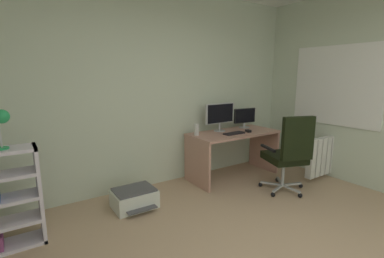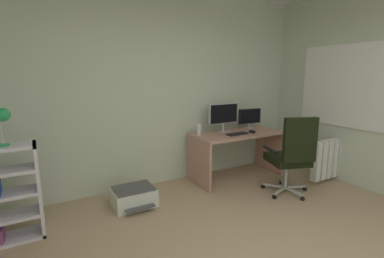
{
  "view_description": "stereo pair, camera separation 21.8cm",
  "coord_description": "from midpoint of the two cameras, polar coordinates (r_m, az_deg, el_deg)",
  "views": [
    {
      "loc": [
        -1.67,
        -1.11,
        1.6
      ],
      "look_at": [
        0.23,
        1.76,
        0.92
      ],
      "focal_mm": 26.02,
      "sensor_mm": 36.0,
      "label": 1
    },
    {
      "loc": [
        -1.48,
        -1.22,
        1.6
      ],
      "look_at": [
        0.23,
        1.76,
        0.92
      ],
      "focal_mm": 26.02,
      "sensor_mm": 36.0,
      "label": 2
    }
  ],
  "objects": [
    {
      "name": "monitor_secondary",
      "position": [
        4.7,
        13.04,
        2.35
      ],
      "size": [
        0.41,
        0.18,
        0.32
      ],
      "color": "#B2B5B7",
      "rests_on": "desk"
    },
    {
      "name": "computer_mouse",
      "position": [
        4.37,
        13.61,
        -0.56
      ],
      "size": [
        0.09,
        0.11,
        0.03
      ],
      "primitive_type": "cube",
      "rotation": [
        0.0,
        0.0,
        -0.28
      ],
      "color": "black",
      "rests_on": "desk"
    },
    {
      "name": "office_chair",
      "position": [
        3.91,
        21.27,
        -4.8
      ],
      "size": [
        0.63,
        0.68,
        1.09
      ],
      "color": "#B7BABC",
      "rests_on": "ground"
    },
    {
      "name": "wall_back",
      "position": [
        4.01,
        -6.71,
        8.01
      ],
      "size": [
        5.0,
        0.1,
        2.78
      ],
      "primitive_type": "cube",
      "color": "beige",
      "rests_on": "ground"
    },
    {
      "name": "desk_lamp",
      "position": [
        3.0,
        -32.61,
        1.93
      ],
      "size": [
        0.15,
        0.12,
        0.35
      ],
      "color": "#249F55",
      "rests_on": "bookshelf"
    },
    {
      "name": "keyboard",
      "position": [
        4.2,
        10.72,
        -1.0
      ],
      "size": [
        0.35,
        0.14,
        0.02
      ],
      "primitive_type": "cube",
      "rotation": [
        0.0,
        0.0,
        0.04
      ],
      "color": "black",
      "rests_on": "desk"
    },
    {
      "name": "printer",
      "position": [
        3.59,
        -10.09,
        -13.49
      ],
      "size": [
        0.51,
        0.47,
        0.24
      ],
      "color": "silver",
      "rests_on": "ground"
    },
    {
      "name": "monitor_main",
      "position": [
        4.35,
        7.9,
        2.91
      ],
      "size": [
        0.54,
        0.18,
        0.44
      ],
      "color": "#B2B5B7",
      "rests_on": "desk"
    },
    {
      "name": "radiator",
      "position": [
        4.81,
        28.1,
        -5.23
      ],
      "size": [
        0.88,
        0.1,
        0.59
      ],
      "color": "white",
      "rests_on": "ground"
    },
    {
      "name": "desktop_speaker",
      "position": [
        4.07,
        2.97,
        -0.14
      ],
      "size": [
        0.07,
        0.07,
        0.17
      ],
      "primitive_type": "cylinder",
      "color": "silver",
      "rests_on": "desk"
    },
    {
      "name": "window_pane",
      "position": [
        4.73,
        29.92,
        7.64
      ],
      "size": [
        0.01,
        1.29,
        1.11
      ],
      "primitive_type": "cube",
      "color": "white"
    },
    {
      "name": "desk",
      "position": [
        4.39,
        10.59,
        -3.17
      ],
      "size": [
        1.42,
        0.65,
        0.72
      ],
      "color": "tan",
      "rests_on": "ground"
    },
    {
      "name": "window_frame",
      "position": [
        4.72,
        29.87,
        7.64
      ],
      "size": [
        0.02,
        1.37,
        1.19
      ],
      "primitive_type": "cube",
      "color": "white"
    }
  ]
}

